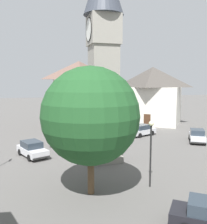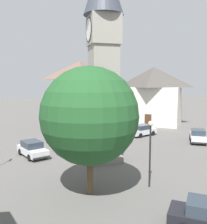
# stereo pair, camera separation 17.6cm
# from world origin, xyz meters

# --- Properties ---
(ground_plane) EXTENTS (200.00, 200.00, 0.00)m
(ground_plane) POSITION_xyz_m (0.00, 0.00, 0.00)
(ground_plane) COLOR #565451
(clock_tower) EXTENTS (3.56, 3.56, 18.85)m
(clock_tower) POSITION_xyz_m (0.00, 0.00, 10.99)
(clock_tower) COLOR gray
(clock_tower) RESTS_ON ground
(car_blue_kerb) EXTENTS (4.39, 3.63, 1.53)m
(car_blue_kerb) POSITION_xyz_m (-3.64, 13.01, 0.76)
(car_blue_kerb) COLOR silver
(car_blue_kerb) RESTS_ON ground
(car_silver_kerb) EXTENTS (3.11, 4.46, 1.53)m
(car_silver_kerb) POSITION_xyz_m (-8.87, 8.02, 0.76)
(car_silver_kerb) COLOR silver
(car_silver_kerb) RESTS_ON ground
(car_red_corner) EXTENTS (2.19, 4.30, 1.53)m
(car_red_corner) POSITION_xyz_m (-6.41, -2.48, 0.76)
(car_red_corner) COLOR white
(car_red_corner) RESTS_ON ground
(car_white_side) EXTENTS (4.46, 3.10, 1.53)m
(car_white_side) POSITION_xyz_m (-3.00, -6.42, 0.76)
(car_white_side) COLOR silver
(car_white_side) RESTS_ON ground
(pedestrian) EXTENTS (0.55, 0.29, 1.69)m
(pedestrian) POSITION_xyz_m (-6.94, 1.49, 1.01)
(pedestrian) COLOR #2D3351
(pedestrian) RESTS_ON ground
(tree) EXTENTS (6.30, 6.30, 8.32)m
(tree) POSITION_xyz_m (6.65, -2.81, 5.17)
(tree) COLOR brown
(tree) RESTS_ON ground
(building_terrace_right) EXTENTS (12.30, 12.54, 9.89)m
(building_terrace_right) POSITION_xyz_m (-17.82, 14.17, 5.06)
(building_terrace_right) COLOR silver
(building_terrace_right) RESTS_ON ground
(building_corner_back) EXTENTS (7.62, 9.33, 10.73)m
(building_corner_back) POSITION_xyz_m (-19.47, 1.49, 5.47)
(building_corner_back) COLOR slate
(building_corner_back) RESTS_ON ground
(lamp_post) EXTENTS (0.36, 0.36, 4.67)m
(lamp_post) POSITION_xyz_m (6.76, 1.41, 3.16)
(lamp_post) COLOR black
(lamp_post) RESTS_ON ground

